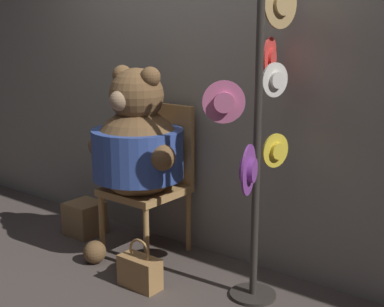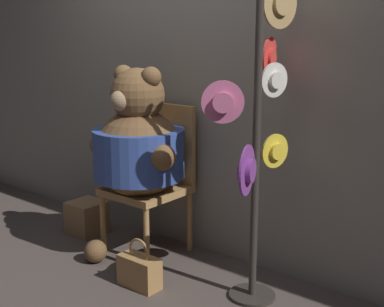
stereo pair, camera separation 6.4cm
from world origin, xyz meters
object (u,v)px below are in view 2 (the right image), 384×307
chair (155,175)px  teddy_bear (138,148)px  hat_display_rack (258,132)px  handbag_on_ground (139,271)px

chair → teddy_bear: teddy_bear is taller
teddy_bear → hat_display_rack: hat_display_rack is taller
handbag_on_ground → hat_display_rack: bearing=30.3°
hat_display_rack → handbag_on_ground: 1.15m
chair → hat_display_rack: (0.95, -0.15, 0.45)m
chair → hat_display_rack: bearing=-9.1°
hat_display_rack → handbag_on_ground: (-0.61, -0.36, -0.90)m
hat_display_rack → chair: bearing=170.9°
hat_display_rack → handbag_on_ground: size_ratio=5.78×
teddy_bear → handbag_on_ground: teddy_bear is taller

